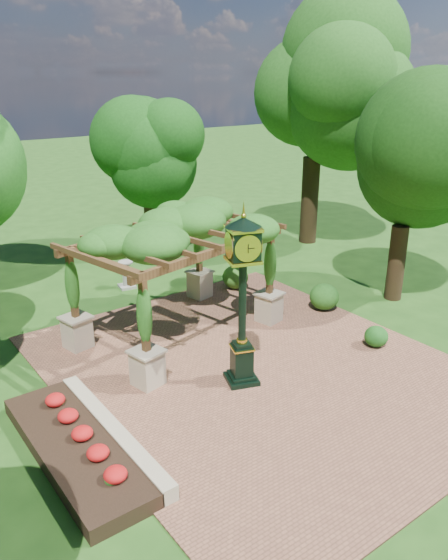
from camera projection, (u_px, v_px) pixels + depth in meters
ground at (280, 384)px, 14.49m from camera, size 120.00×120.00×0.00m
brick_plaza at (256, 368)px, 15.23m from camera, size 10.00×12.00×0.04m
border_wall at (113, 432)px, 12.23m from camera, size 0.35×5.00×0.40m
flower_bed at (75, 448)px, 11.73m from camera, size 1.50×5.00×0.36m
pedestal_clock at (243, 287)px, 13.61m from camera, size 1.16×1.16×4.59m
pergola at (175, 238)px, 16.14m from camera, size 6.75×4.98×3.84m
sundial at (126, 276)px, 20.84m from camera, size 0.67×0.67×1.06m
shrub_front at (376, 336)px, 16.32m from camera, size 0.76×0.76×0.63m
shrub_mid at (324, 297)px, 18.85m from camera, size 1.25×1.25×0.91m
shrub_back at (235, 277)px, 20.70m from camera, size 1.28×1.28×0.89m
tree_north at (148, 150)px, 23.66m from camera, size 3.58×3.58×6.73m
tree_east_far at (316, 85)px, 24.15m from camera, size 5.52×5.52×10.54m
tree_east_near at (408, 165)px, 18.29m from camera, size 4.57×4.57×7.04m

